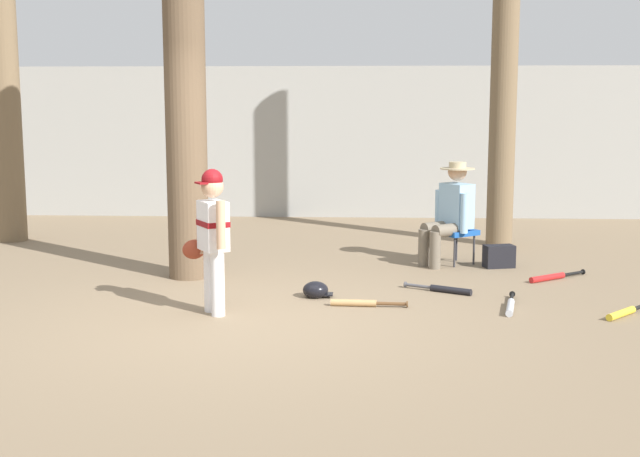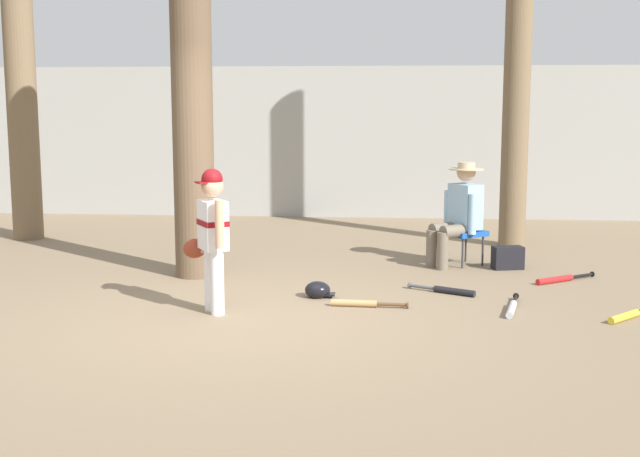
% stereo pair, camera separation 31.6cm
% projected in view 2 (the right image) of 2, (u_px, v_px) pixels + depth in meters
% --- Properties ---
extents(ground_plane, '(60.00, 60.00, 0.00)m').
position_uv_depth(ground_plane, '(236.00, 322.00, 7.25)').
color(ground_plane, '#7F6B51').
extents(concrete_back_wall, '(18.00, 0.36, 2.47)m').
position_uv_depth(concrete_back_wall, '(314.00, 142.00, 13.88)').
color(concrete_back_wall, '#9E9E99').
rests_on(concrete_back_wall, ground).
extents(tree_near_player, '(0.58, 0.58, 4.69)m').
position_uv_depth(tree_near_player, '(192.00, 85.00, 8.86)').
color(tree_near_player, brown).
rests_on(tree_near_player, ground).
extents(tree_behind_spectator, '(0.54, 0.54, 5.13)m').
position_uv_depth(tree_behind_spectator, '(517.00, 71.00, 10.74)').
color(tree_behind_spectator, brown).
rests_on(tree_behind_spectator, ground).
extents(young_ballplayer, '(0.50, 0.52, 1.31)m').
position_uv_depth(young_ballplayer, '(212.00, 231.00, 7.47)').
color(young_ballplayer, white).
rests_on(young_ballplayer, ground).
extents(folding_stool, '(0.56, 0.56, 0.41)m').
position_uv_depth(folding_stool, '(465.00, 234.00, 9.73)').
color(folding_stool, '#194C9E').
rests_on(folding_stool, ground).
extents(seated_spectator, '(0.65, 0.60, 1.20)m').
position_uv_depth(seated_spectator, '(459.00, 211.00, 9.64)').
color(seated_spectator, '#6B6051').
rests_on(seated_spectator, ground).
extents(handbag_beside_stool, '(0.37, 0.26, 0.26)m').
position_uv_depth(handbag_beside_stool, '(508.00, 258.00, 9.53)').
color(handbag_beside_stool, black).
rests_on(handbag_beside_stool, ground).
extents(tree_far_left, '(0.56, 0.56, 6.15)m').
position_uv_depth(tree_far_left, '(18.00, 34.00, 11.26)').
color(tree_far_left, brown).
rests_on(tree_far_left, ground).
extents(bat_black_composite, '(0.66, 0.40, 0.07)m').
position_uv_depth(bat_black_composite, '(449.00, 291.00, 8.30)').
color(bat_black_composite, black).
rests_on(bat_black_composite, ground).
extents(bat_wood_tan, '(0.72, 0.10, 0.07)m').
position_uv_depth(bat_wood_tan, '(360.00, 303.00, 7.77)').
color(bat_wood_tan, tan).
rests_on(bat_wood_tan, ground).
extents(bat_aluminum_silver, '(0.23, 0.79, 0.07)m').
position_uv_depth(bat_aluminum_silver, '(512.00, 308.00, 7.61)').
color(bat_aluminum_silver, '#B7BCC6').
rests_on(bat_aluminum_silver, ground).
extents(bat_red_barrel, '(0.70, 0.53, 0.07)m').
position_uv_depth(bat_red_barrel, '(559.00, 279.00, 8.84)').
color(bat_red_barrel, red).
rests_on(bat_red_barrel, ground).
extents(bat_yellow_trainer, '(0.55, 0.57, 0.07)m').
position_uv_depth(bat_yellow_trainer, '(627.00, 316.00, 7.32)').
color(bat_yellow_trainer, yellow).
rests_on(bat_yellow_trainer, ground).
extents(batting_helmet_black, '(0.29, 0.23, 0.17)m').
position_uv_depth(batting_helmet_black, '(318.00, 290.00, 8.15)').
color(batting_helmet_black, black).
rests_on(batting_helmet_black, ground).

